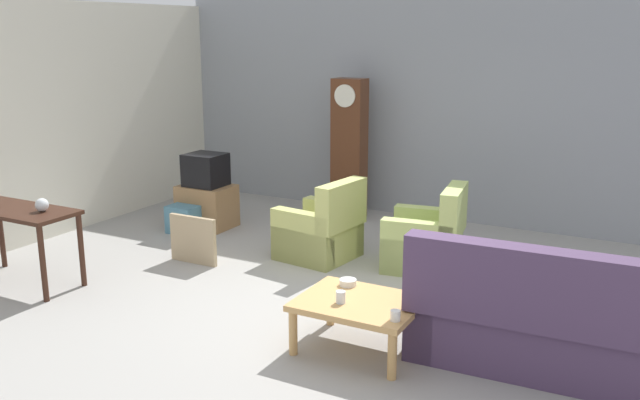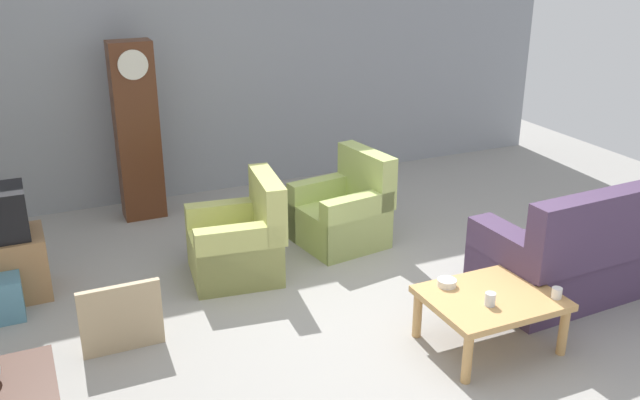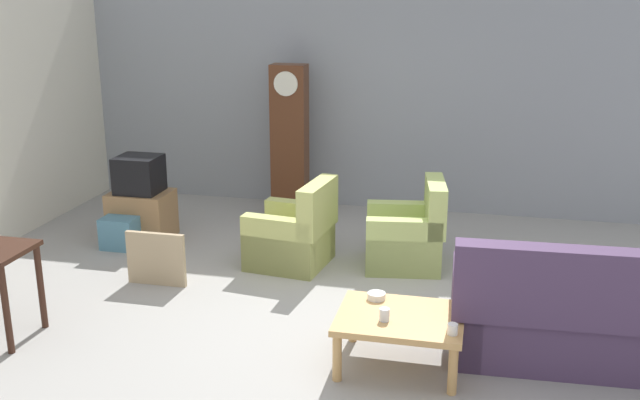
# 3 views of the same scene
# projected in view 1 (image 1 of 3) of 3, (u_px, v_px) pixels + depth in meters

# --- Properties ---
(ground_plane) EXTENTS (10.40, 10.40, 0.00)m
(ground_plane) POSITION_uv_depth(u_px,v_px,m) (332.00, 310.00, 6.30)
(ground_plane) COLOR #999691
(garage_door_wall) EXTENTS (8.40, 0.16, 3.20)m
(garage_door_wall) POSITION_uv_depth(u_px,v_px,m) (457.00, 102.00, 8.99)
(garage_door_wall) COLOR gray
(garage_door_wall) RESTS_ON ground_plane
(pegboard_wall_left) EXTENTS (0.12, 6.40, 2.88)m
(pegboard_wall_left) POSITION_uv_depth(u_px,v_px,m) (39.00, 122.00, 8.22)
(pegboard_wall_left) COLOR silver
(pegboard_wall_left) RESTS_ON ground_plane
(couch_floral) EXTENTS (2.14, 0.97, 1.04)m
(couch_floral) POSITION_uv_depth(u_px,v_px,m) (551.00, 326.00, 5.12)
(couch_floral) COLOR #4C3856
(couch_floral) RESTS_ON ground_plane
(armchair_olive_near) EXTENTS (0.88, 0.85, 0.92)m
(armchair_olive_near) POSITION_uv_depth(u_px,v_px,m) (321.00, 232.00, 7.68)
(armchair_olive_near) COLOR #B7BC66
(armchair_olive_near) RESTS_ON ground_plane
(armchair_olive_far) EXTENTS (0.89, 0.87, 0.92)m
(armchair_olive_far) POSITION_uv_depth(u_px,v_px,m) (427.00, 241.00, 7.36)
(armchair_olive_far) COLOR #B2C46B
(armchair_olive_far) RESTS_ON ground_plane
(coffee_table_wood) EXTENTS (0.96, 0.76, 0.43)m
(coffee_table_wood) POSITION_uv_depth(u_px,v_px,m) (359.00, 307.00, 5.45)
(coffee_table_wood) COLOR tan
(coffee_table_wood) RESTS_ON ground_plane
(console_table_dark) EXTENTS (1.30, 0.56, 0.79)m
(console_table_dark) POSITION_uv_depth(u_px,v_px,m) (17.00, 220.00, 6.83)
(console_table_dark) COLOR #381E14
(console_table_dark) RESTS_ON ground_plane
(grandfather_clock) EXTENTS (0.44, 0.30, 1.90)m
(grandfather_clock) POSITION_uv_depth(u_px,v_px,m) (349.00, 148.00, 9.27)
(grandfather_clock) COLOR #562D19
(grandfather_clock) RESTS_ON ground_plane
(tv_stand_cabinet) EXTENTS (0.68, 0.52, 0.55)m
(tv_stand_cabinet) POSITION_uv_depth(u_px,v_px,m) (207.00, 206.00, 8.94)
(tv_stand_cabinet) COLOR #997047
(tv_stand_cabinet) RESTS_ON ground_plane
(tv_crt) EXTENTS (0.48, 0.44, 0.42)m
(tv_crt) POSITION_uv_depth(u_px,v_px,m) (206.00, 170.00, 8.82)
(tv_crt) COLOR black
(tv_crt) RESTS_ON tv_stand_cabinet
(framed_picture_leaning) EXTENTS (0.60, 0.05, 0.54)m
(framed_picture_leaning) POSITION_uv_depth(u_px,v_px,m) (193.00, 240.00, 7.53)
(framed_picture_leaning) COLOR tan
(framed_picture_leaning) RESTS_ON ground_plane
(storage_box_blue) EXTENTS (0.39, 0.44, 0.36)m
(storage_box_blue) POSITION_uv_depth(u_px,v_px,m) (187.00, 218.00, 8.74)
(storage_box_blue) COLOR teal
(storage_box_blue) RESTS_ON ground_plane
(glass_dome_cloche) EXTENTS (0.13, 0.13, 0.13)m
(glass_dome_cloche) POSITION_uv_depth(u_px,v_px,m) (42.00, 205.00, 6.67)
(glass_dome_cloche) COLOR silver
(glass_dome_cloche) RESTS_ON console_table_dark
(cup_white_porcelain) EXTENTS (0.08, 0.08, 0.08)m
(cup_white_porcelain) POSITION_uv_depth(u_px,v_px,m) (395.00, 316.00, 5.04)
(cup_white_porcelain) COLOR white
(cup_white_porcelain) RESTS_ON coffee_table_wood
(cup_blue_rimmed) EXTENTS (0.08, 0.08, 0.10)m
(cup_blue_rimmed) POSITION_uv_depth(u_px,v_px,m) (341.00, 297.00, 5.37)
(cup_blue_rimmed) COLOR silver
(cup_blue_rimmed) RESTS_ON coffee_table_wood
(bowl_white_stacked) EXTENTS (0.15, 0.15, 0.05)m
(bowl_white_stacked) POSITION_uv_depth(u_px,v_px,m) (348.00, 282.00, 5.75)
(bowl_white_stacked) COLOR white
(bowl_white_stacked) RESTS_ON coffee_table_wood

